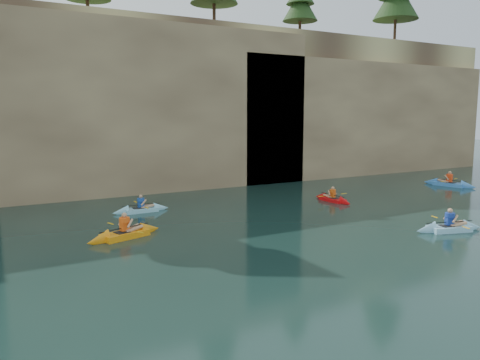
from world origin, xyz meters
TOP-DOWN VIEW (x-y plane):
  - ground at (0.00, 0.00)m, footprint 160.00×160.00m
  - cliff at (0.00, 30.00)m, footprint 70.00×16.00m
  - cliff_slab_center at (2.00, 22.60)m, footprint 24.00×2.40m
  - cliff_slab_east at (22.00, 22.60)m, footprint 26.00×2.40m
  - sea_cave_center at (-4.00, 21.95)m, footprint 3.50×1.00m
  - sea_cave_east at (10.00, 21.95)m, footprint 5.00×1.00m
  - kayaker_orange at (-2.61, 11.65)m, footprint 3.60×2.52m
  - kayaker_ltblue_near at (10.30, 5.65)m, footprint 3.36×2.46m
  - kayaker_red_far at (10.51, 13.77)m, footprint 2.21×3.04m
  - kayaker_ltblue_mid at (-0.43, 16.38)m, footprint 3.07×2.31m
  - kayaker_blue_east at (21.77, 14.23)m, footprint 2.57×3.86m

SIDE VIEW (x-z plane):
  - ground at x=0.00m, z-range 0.00..0.00m
  - kayaker_red_far at x=10.51m, z-range -0.42..0.69m
  - kayaker_ltblue_mid at x=-0.43m, z-range -0.44..0.73m
  - kayaker_ltblue_near at x=10.30m, z-range -0.49..0.81m
  - kayaker_blue_east at x=21.77m, z-range -0.51..0.84m
  - kayaker_orange at x=-2.61m, z-range -0.51..0.84m
  - sea_cave_center at x=-4.00m, z-range 0.00..3.20m
  - sea_cave_east at x=10.00m, z-range 0.00..4.50m
  - cliff_slab_east at x=22.00m, z-range 0.00..9.84m
  - cliff_slab_center at x=2.00m, z-range 0.00..11.40m
  - cliff at x=0.00m, z-range 0.00..12.00m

